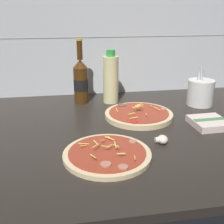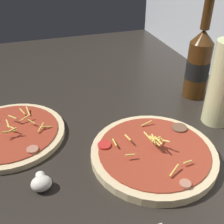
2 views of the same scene
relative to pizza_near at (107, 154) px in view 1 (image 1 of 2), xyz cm
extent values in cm
cube|color=#28231E|center=(10.76, 19.41, -2.04)|extent=(160.00, 90.00, 2.50)
cube|color=silver|center=(10.76, 64.91, 26.71)|extent=(160.00, 1.00, 60.00)
cube|color=gray|center=(10.76, 64.36, 26.71)|extent=(156.80, 0.16, 0.30)
cylinder|color=beige|center=(-0.02, 0.03, -0.14)|extent=(25.52, 25.52, 1.31)
cylinder|color=#9E3823|center=(-0.02, 0.03, 0.66)|extent=(22.46, 22.46, 0.30)
cylinder|color=#B7755B|center=(-1.46, -7.15, 1.01)|extent=(2.96, 2.96, 0.40)
cylinder|color=#B7755B|center=(8.68, 4.72, 1.01)|extent=(2.50, 2.50, 0.40)
cylinder|color=#B7755B|center=(2.74, -9.21, 1.01)|extent=(2.70, 2.70, 0.40)
cylinder|color=#EFCC56|center=(6.82, -5.35, 1.28)|extent=(0.99, 3.22, 1.20)
cylinder|color=#EFCC56|center=(3.31, -3.85, 1.97)|extent=(2.39, 0.66, 0.40)
cylinder|color=#EFCC56|center=(2.48, 0.70, 2.49)|extent=(0.46, 2.67, 1.24)
cylinder|color=#EFCC56|center=(-4.50, -4.09, 2.01)|extent=(1.42, 3.08, 0.83)
cylinder|color=#EFCC56|center=(-2.72, 3.95, 1.85)|extent=(1.64, 2.92, 0.96)
cylinder|color=#EFCC56|center=(-0.60, 5.34, 1.91)|extent=(1.55, 1.73, 1.00)
cylinder|color=#EFCC56|center=(2.56, 0.37, 2.36)|extent=(1.36, 3.27, 1.18)
cylinder|color=#EFCC56|center=(0.78, 0.77, 2.16)|extent=(1.82, 2.05, 0.63)
cylinder|color=#EFCC56|center=(-6.40, 4.85, 1.44)|extent=(3.26, 0.87, 1.09)
cylinder|color=#EFCC56|center=(-6.54, 3.48, 1.51)|extent=(2.22, 1.43, 1.07)
cylinder|color=#EFCC56|center=(1.86, 7.22, 1.47)|extent=(2.87, 1.97, 0.95)
cylinder|color=#EFCC56|center=(-3.21, 1.20, 2.35)|extent=(2.18, 2.08, 0.36)
cylinder|color=#EFCC56|center=(1.74, 8.58, 1.27)|extent=(0.67, 2.56, 1.06)
cylinder|color=#EFCC56|center=(-0.48, 0.12, 2.50)|extent=(2.57, 0.84, 1.05)
cylinder|color=beige|center=(16.88, 28.97, 0.14)|extent=(26.53, 26.53, 1.86)
cylinder|color=#9E3823|center=(16.88, 28.97, 1.21)|extent=(23.34, 23.34, 0.30)
cylinder|color=#B7755B|center=(27.50, 30.22, 1.56)|extent=(2.15, 2.15, 0.40)
cylinder|color=brown|center=(11.94, 37.72, 1.56)|extent=(3.55, 3.55, 0.40)
cylinder|color=red|center=(12.60, 19.85, 1.56)|extent=(2.84, 2.84, 0.40)
cylinder|color=#EFCC56|center=(24.42, 29.55, 2.18)|extent=(2.08, 2.92, 1.00)
cylinder|color=#EFCC56|center=(17.54, 29.41, 4.11)|extent=(2.64, 0.81, 0.54)
cylinder|color=#EFCC56|center=(13.02, 21.59, 2.03)|extent=(3.02, 0.51, 0.83)
cylinder|color=#EFCC56|center=(17.17, 30.63, 3.57)|extent=(2.93, 2.20, 1.10)
cylinder|color=#EFCC56|center=(18.20, 23.12, 2.50)|extent=(0.58, 1.96, 0.46)
cylinder|color=#EFCC56|center=(16.82, 28.87, 3.98)|extent=(1.81, 1.65, 0.51)
cylinder|color=#EFCC56|center=(16.86, 29.23, 3.98)|extent=(0.65, 2.21, 0.80)
cylinder|color=#EFCC56|center=(16.87, 28.97, 3.62)|extent=(3.13, 1.29, 0.89)
cylinder|color=#EFCC56|center=(12.93, 24.61, 2.56)|extent=(2.75, 0.59, 0.77)
cylinder|color=#EFCC56|center=(16.63, 28.79, 3.98)|extent=(2.76, 0.89, 0.65)
cylinder|color=#EFCC56|center=(16.00, 30.37, 2.47)|extent=(1.91, 2.52, 0.70)
cylinder|color=#EFCC56|center=(8.51, 30.97, 1.96)|extent=(0.62, 2.78, 1.03)
cylinder|color=#EFCC56|center=(23.17, 33.13, 2.16)|extent=(0.59, 1.93, 0.46)
cylinder|color=#EFCC56|center=(15.15, 28.13, 3.81)|extent=(2.62, 0.82, 0.63)
cylinder|color=#47280F|center=(-4.08, 51.50, 7.13)|extent=(6.38, 6.38, 15.84)
cone|color=#47280F|center=(-4.08, 51.50, 16.85)|extent=(6.38, 6.38, 3.59)
cylinder|color=#47280F|center=(-4.08, 51.50, 22.64)|extent=(2.43, 2.43, 7.99)
cylinder|color=gold|center=(-4.08, 51.50, 27.03)|extent=(2.79, 2.79, 0.80)
cylinder|color=black|center=(-4.08, 51.50, 7.45)|extent=(6.45, 6.45, 5.07)
cylinder|color=beige|center=(9.16, 49.73, 9.58)|extent=(6.88, 6.88, 20.75)
cylinder|color=green|center=(9.16, 49.73, 21.37)|extent=(3.79, 3.79, 2.83)
cylinder|color=white|center=(16.96, 5.50, 0.57)|extent=(1.76, 1.76, 1.76)
ellipsoid|color=silver|center=(18.52, 5.50, 0.57)|extent=(3.32, 3.91, 2.73)
cylinder|color=silver|center=(47.36, 39.45, 4.77)|extent=(11.32, 11.32, 11.13)
cylinder|color=#BCBCC1|center=(46.19, 40.22, 8.75)|extent=(2.27, 2.59, 10.26)
cylinder|color=#BCBCC1|center=(47.35, 39.45, 9.93)|extent=(3.04, 2.43, 12.60)
cylinder|color=#BCBCC1|center=(47.94, 41.68, 9.22)|extent=(2.27, 1.68, 11.18)
cube|color=beige|center=(39.91, 16.38, 0.41)|extent=(12.84, 13.29, 2.40)
cube|color=#4C7F4C|center=(39.91, 16.38, 1.69)|extent=(11.81, 2.76, 0.16)
camera|label=1|loc=(-10.45, -70.76, 39.39)|focal=45.00mm
camera|label=2|loc=(57.14, 6.78, 39.76)|focal=45.00mm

